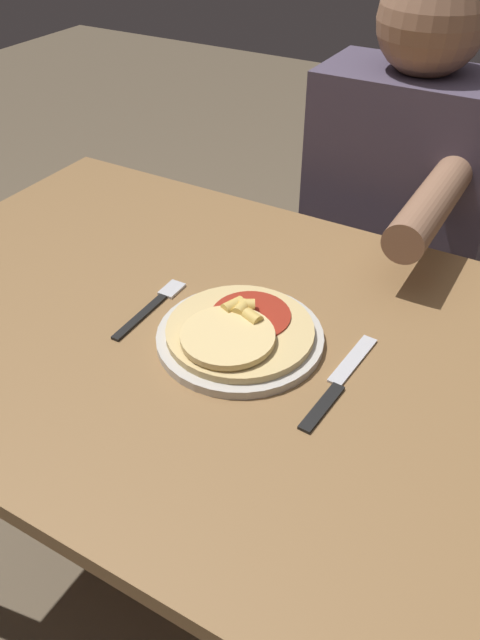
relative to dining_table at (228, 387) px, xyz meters
name	(u,v)px	position (x,y,z in m)	size (l,w,h in m)	color
ground_plane	(232,593)	(0.00, 0.00, -0.66)	(8.00, 8.00, 0.00)	brown
dining_table	(228,387)	(0.00, 0.00, 0.00)	(1.27, 0.80, 0.78)	olive
plate	(240,337)	(0.03, -0.01, 0.12)	(0.25, 0.25, 0.01)	beige
pizza	(238,330)	(0.03, -0.01, 0.14)	(0.22, 0.22, 0.04)	#DBBC7A
fork	(154,305)	(-0.14, 0.00, 0.12)	(0.03, 0.18, 0.00)	black
knife	(338,382)	(0.19, -0.02, 0.12)	(0.03, 0.22, 0.00)	black
person_diner	(399,215)	(0.08, 0.62, 0.05)	(0.39, 0.52, 1.21)	#2D2D38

